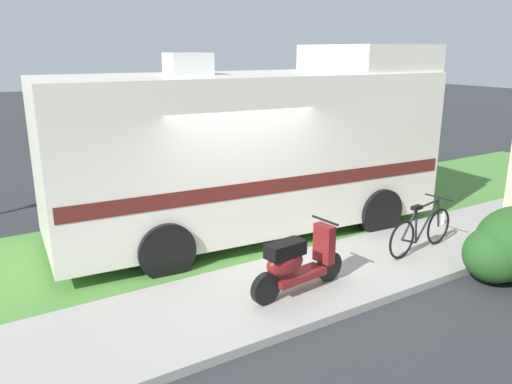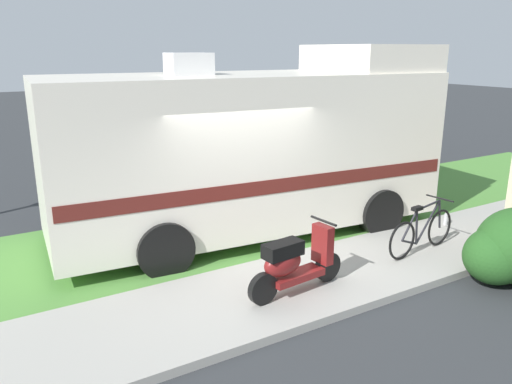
{
  "view_description": "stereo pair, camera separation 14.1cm",
  "coord_description": "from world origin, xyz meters",
  "px_view_note": "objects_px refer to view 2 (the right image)",
  "views": [
    {
      "loc": [
        -3.92,
        -6.57,
        3.41
      ],
      "look_at": [
        0.38,
        0.3,
        1.1
      ],
      "focal_mm": 35.33,
      "sensor_mm": 36.0,
      "label": 1
    },
    {
      "loc": [
        -3.8,
        -6.64,
        3.41
      ],
      "look_at": [
        0.38,
        0.3,
        1.1
      ],
      "focal_mm": 35.33,
      "sensor_mm": 36.0,
      "label": 2
    }
  ],
  "objects_px": {
    "motorhome_rv": "(253,147)",
    "bottle_green": "(446,219)",
    "bicycle": "(422,231)",
    "pickup_truck_near": "(347,127)",
    "scooter": "(294,262)"
  },
  "relations": [
    {
      "from": "pickup_truck_near",
      "to": "bottle_green",
      "type": "relative_size",
      "value": 19.33
    },
    {
      "from": "scooter",
      "to": "motorhome_rv",
      "type": "bearing_deg",
      "value": 70.96
    },
    {
      "from": "scooter",
      "to": "pickup_truck_near",
      "type": "relative_size",
      "value": 0.3
    },
    {
      "from": "scooter",
      "to": "bicycle",
      "type": "xyz_separation_m",
      "value": [
        2.68,
        0.11,
        -0.09
      ]
    },
    {
      "from": "pickup_truck_near",
      "to": "motorhome_rv",
      "type": "bearing_deg",
      "value": -144.26
    },
    {
      "from": "motorhome_rv",
      "to": "bicycle",
      "type": "xyz_separation_m",
      "value": [
        1.76,
        -2.54,
        -1.17
      ]
    },
    {
      "from": "motorhome_rv",
      "to": "bottle_green",
      "type": "bearing_deg",
      "value": -29.88
    },
    {
      "from": "motorhome_rv",
      "to": "bicycle",
      "type": "relative_size",
      "value": 4.38
    },
    {
      "from": "bicycle",
      "to": "pickup_truck_near",
      "type": "distance_m",
      "value": 8.21
    },
    {
      "from": "scooter",
      "to": "pickup_truck_near",
      "type": "bearing_deg",
      "value": 45.1
    },
    {
      "from": "bicycle",
      "to": "bottle_green",
      "type": "distance_m",
      "value": 1.65
    },
    {
      "from": "bottle_green",
      "to": "pickup_truck_near",
      "type": "bearing_deg",
      "value": 65.33
    },
    {
      "from": "motorhome_rv",
      "to": "bottle_green",
      "type": "height_order",
      "value": "motorhome_rv"
    },
    {
      "from": "bicycle",
      "to": "motorhome_rv",
      "type": "bearing_deg",
      "value": 124.67
    },
    {
      "from": "pickup_truck_near",
      "to": "bottle_green",
      "type": "xyz_separation_m",
      "value": [
        -2.87,
        -6.26,
        -0.75
      ]
    }
  ]
}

